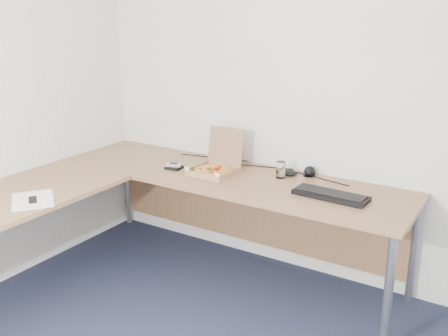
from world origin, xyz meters
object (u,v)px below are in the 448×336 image
Objects in this scene: pizza_box at (215,168)px; keyboard at (331,195)px; desk at (150,188)px; wallet at (174,168)px; drinking_glass at (281,170)px.

keyboard is (0.85, -0.03, -0.02)m from pizza_box.
wallet is at bearing 101.09° from desk.
desk is 0.48m from pizza_box.
pizza_box is 0.73× the size of keyboard.
wallet is at bearing -164.58° from pizza_box.
desk is 23.35× the size of wallet.
keyboard is (1.08, 0.39, 0.04)m from desk.
keyboard is 1.15m from wallet.
pizza_box reaches higher than drinking_glass.
drinking_glass is 0.76m from wallet.
pizza_box is 0.85m from keyboard.
drinking_glass is at bearing 40.76° from desk.
keyboard is at bearing 19.74° from desk.
pizza_box reaches higher than desk.
desk is 1.14m from keyboard.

